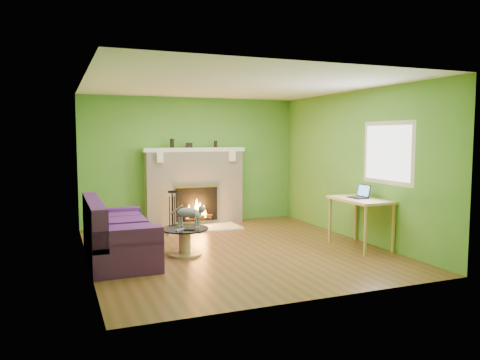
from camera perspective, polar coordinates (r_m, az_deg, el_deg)
The scene contains 22 objects.
floor at distance 7.60m, azimuth -0.63°, elevation -8.43°, with size 5.00×5.00×0.00m, color brown.
ceiling at distance 7.42m, azimuth -0.65°, elevation 11.47°, with size 5.00×5.00×0.00m, color white.
wall_back at distance 9.77m, azimuth -5.91°, elevation 2.33°, with size 5.00×5.00×0.00m, color #4E8E2E.
wall_front at distance 5.15m, azimuth 9.39°, elevation -0.41°, with size 5.00×5.00×0.00m, color #4E8E2E.
wall_left at distance 6.92m, azimuth -18.32°, elevation 0.85°, with size 5.00×5.00×0.00m, color #4E8E2E.
wall_right at distance 8.46m, azimuth 13.73°, elevation 1.75°, with size 5.00×5.00×0.00m, color #4E8E2E.
window_frame at distance 7.73m, azimuth 17.58°, elevation 3.18°, with size 1.20×1.20×0.00m, color silver.
window_pane at distance 7.73m, azimuth 17.53°, elevation 3.18°, with size 1.06×1.06×0.00m, color white.
fireplace at distance 9.63m, azimuth -5.58°, elevation -0.86°, with size 2.10×0.46×1.58m.
hearth at distance 9.26m, azimuth -4.65°, elevation -5.84°, with size 1.50×0.75×0.03m, color beige.
mantel at distance 9.56m, azimuth -5.59°, elevation 3.71°, with size 2.10×0.28×0.08m, color white.
sofa at distance 7.16m, azimuth -14.98°, elevation -6.61°, with size 0.90×2.00×0.90m.
coffee_table at distance 7.26m, azimuth -6.75°, elevation -7.20°, with size 0.73×0.73×0.41m.
desk at distance 7.84m, azimuth 14.49°, elevation -2.90°, with size 0.63×1.09×0.80m.
cat at distance 7.26m, azimuth -6.27°, elevation -4.33°, with size 0.21×0.58×0.36m, color #5E5E62, non-canonical shape.
remote_silver at distance 7.08m, azimuth -7.30°, elevation -6.00°, with size 0.17×0.04×0.02m, color gray.
remote_black at distance 7.05m, azimuth -6.23°, elevation -6.04°, with size 0.16×0.04×0.02m, color black.
laptop at distance 7.85m, azimuth 14.20°, elevation -1.35°, with size 0.26×0.30×0.22m, color black, non-canonical shape.
fire_tools at distance 9.19m, azimuth -8.25°, elevation -3.53°, with size 0.20×0.20×0.74m, color black, non-canonical shape.
mantel_vase_left at distance 9.47m, azimuth -8.27°, elevation 4.45°, with size 0.08×0.08×0.18m, color black.
mantel_vase_right at distance 9.72m, azimuth -2.99°, elevation 4.41°, with size 0.07×0.07×0.14m, color black.
mantel_box at distance 9.56m, azimuth -6.22°, elevation 4.25°, with size 0.12×0.08×0.10m, color black.
Camera 1 is at (-2.64, -6.89, 1.81)m, focal length 35.00 mm.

